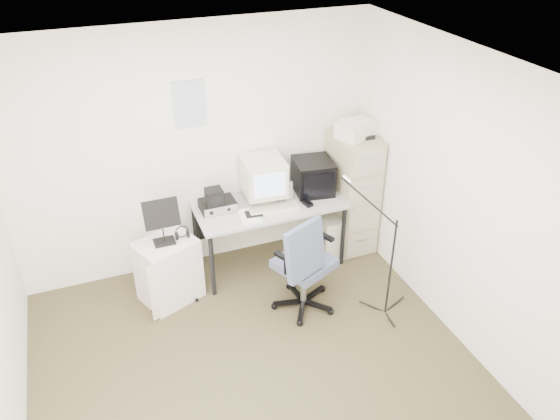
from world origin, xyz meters
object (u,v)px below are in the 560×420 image
object	(u,v)px
filing_cabinet	(351,192)
office_chair	(304,262)
desk	(270,233)
side_cart	(169,270)

from	to	relation	value
filing_cabinet	office_chair	size ratio (longest dim) A/B	1.24
desk	office_chair	bearing A→B (deg)	-86.17
desk	office_chair	size ratio (longest dim) A/B	1.43
side_cart	office_chair	bearing A→B (deg)	-48.96
desk	side_cart	world-z (taller)	desk
desk	side_cart	xyz separation A→B (m)	(-1.10, -0.19, -0.04)
filing_cabinet	desk	bearing A→B (deg)	-178.19
office_chair	side_cart	xyz separation A→B (m)	(-1.15, 0.59, -0.20)
filing_cabinet	side_cart	xyz separation A→B (m)	(-2.05, -0.22, -0.33)
filing_cabinet	desk	xyz separation A→B (m)	(-0.95, -0.03, -0.29)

